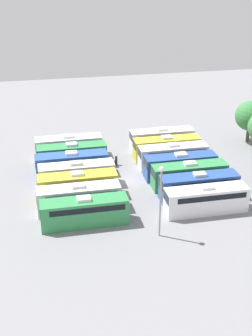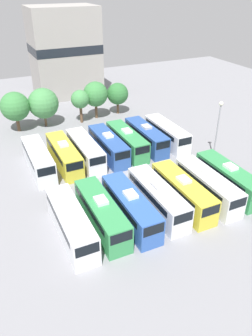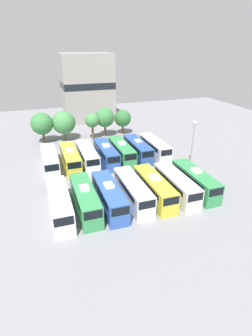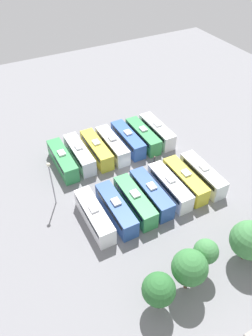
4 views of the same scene
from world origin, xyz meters
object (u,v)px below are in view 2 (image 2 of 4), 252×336
object	(u,v)px
bus_3	(157,197)
tree_0	(15,107)
bus_12	(146,136)
bus_10	(108,145)
bus_8	(64,154)
bus_1	(101,213)
bus_6	(228,178)
bus_13	(167,133)
tree_4	(118,94)
light_pole	(219,121)
bus_7	(38,159)
tree_2	(80,100)
bus_0	(71,222)
bus_9	(85,150)
tree_1	(43,103)
worker_person	(92,188)
depot_building	(65,52)
bus_2	(130,207)
bus_4	(182,191)
bus_5	(207,185)
tree_3	(95,94)
bus_11	(127,141)

from	to	relation	value
bus_3	tree_0	xyz separation A→B (m)	(-10.57, 29.96, 2.68)
bus_12	bus_10	bearing A→B (deg)	-176.64
bus_8	bus_1	bearing A→B (deg)	-90.45
bus_6	bus_13	size ratio (longest dim) A/B	1.00
bus_12	tree_4	size ratio (longest dim) A/B	1.70
bus_6	bus_12	xyz separation A→B (m)	(-3.39, 15.27, 0.00)
bus_1	light_pole	bearing A→B (deg)	19.94
bus_7	bus_10	world-z (taller)	same
bus_7	tree_2	world-z (taller)	tree_2
bus_3	bus_13	bearing A→B (deg)	55.28
bus_3	tree_2	distance (m)	29.15
bus_13	tree_4	distance (m)	15.94
bus_0	bus_9	bearing A→B (deg)	65.75
bus_0	bus_10	world-z (taller)	same
bus_13	bus_0	bearing A→B (deg)	-144.02
tree_1	tree_4	size ratio (longest dim) A/B	1.14
worker_person	tree_2	xyz separation A→B (m)	(6.26, 22.53, 3.64)
worker_person	bus_13	bearing A→B (deg)	27.47
tree_0	tree_4	size ratio (longest dim) A/B	1.15
bus_9	tree_4	xyz separation A→B (m)	(12.17, 15.74, 2.17)
bus_10	light_pole	bearing A→B (deg)	-26.30
bus_12	tree_4	bearing A→B (deg)	82.63
tree_1	depot_building	xyz separation A→B (m)	(9.13, 16.42, 5.08)
bus_6	bus_9	size ratio (longest dim) A/B	1.00
bus_3	bus_12	xyz separation A→B (m)	(6.65, 15.06, 0.00)
bus_0	bus_1	distance (m)	3.39
bus_2	bus_4	size ratio (longest dim) A/B	1.00
bus_7	tree_4	world-z (taller)	tree_4
tree_2	depot_building	size ratio (longest dim) A/B	0.33
tree_0	depot_building	world-z (taller)	depot_building
bus_0	bus_5	world-z (taller)	same
bus_8	tree_0	size ratio (longest dim) A/B	1.47
tree_3	tree_4	size ratio (longest dim) A/B	1.15
worker_person	bus_2	bearing A→B (deg)	-73.06
bus_3	bus_7	size ratio (longest dim) A/B	1.00
tree_0	bus_1	bearing A→B (deg)	-82.83
tree_0	tree_1	bearing A→B (deg)	2.93
bus_5	tree_2	size ratio (longest dim) A/B	1.68
bus_11	tree_1	xyz separation A→B (m)	(-8.97, 15.28, 2.45)
bus_5	tree_0	distance (m)	35.05
bus_6	bus_8	size ratio (longest dim) A/B	1.00
bus_5	bus_10	size ratio (longest dim) A/B	1.00
bus_2	tree_2	xyz separation A→B (m)	(4.20, 29.31, 2.60)
bus_5	bus_10	xyz separation A→B (m)	(-6.58, 15.13, 0.00)
tree_3	tree_4	distance (m)	4.73
bus_12	depot_building	xyz separation A→B (m)	(-3.25, 31.57, 7.54)
depot_building	bus_8	bearing A→B (deg)	-107.50
bus_9	bus_13	distance (m)	13.74
bus_4	depot_building	world-z (taller)	depot_building
bus_9	tree_1	world-z (taller)	tree_1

